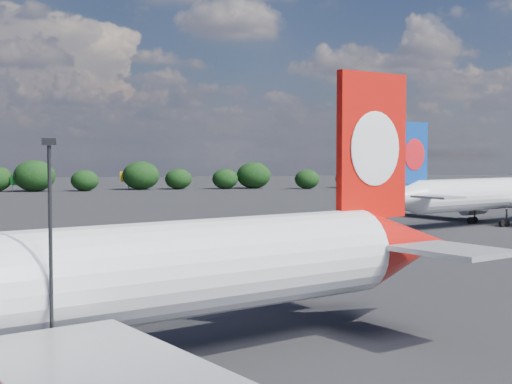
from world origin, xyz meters
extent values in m
plane|color=black|center=(0.00, 60.00, 0.00)|extent=(500.00, 500.00, 0.00)
cylinder|color=white|center=(4.11, -2.36, 4.85)|extent=(35.58, 19.52, 4.85)
cone|color=#BD1009|center=(24.44, 6.78, 4.85)|extent=(9.06, 7.60, 4.85)
cube|color=#BD1009|center=(21.79, 5.58, 11.05)|extent=(5.06, 2.63, 8.72)
ellipsoid|color=white|center=(21.91, 5.32, 10.88)|extent=(3.79, 1.85, 4.46)
ellipsoid|color=white|center=(21.67, 5.85, 10.88)|extent=(3.79, 1.85, 4.46)
cube|color=#95989D|center=(24.86, 1.12, 5.23)|extent=(6.36, 7.09, 0.29)
cube|color=#95989D|center=(20.49, 10.84, 5.23)|extent=(6.36, 7.09, 0.29)
cylinder|color=black|center=(7.07, -4.22, 1.45)|extent=(0.36, 0.36, 2.42)
cylinder|color=black|center=(8.04, -3.78, 0.53)|extent=(1.15, 0.83, 1.07)
cylinder|color=black|center=(4.68, 1.09, 1.45)|extent=(0.36, 0.36, 2.42)
cylinder|color=black|center=(4.68, 1.09, 0.53)|extent=(1.15, 0.83, 1.07)
cylinder|color=black|center=(5.66, 1.52, 0.53)|extent=(1.15, 0.83, 1.07)
cylinder|color=white|center=(63.89, 62.71, 4.70)|extent=(34.60, 18.54, 4.70)
cone|color=white|center=(44.08, 54.10, 4.70)|extent=(8.76, 7.30, 4.70)
cube|color=#0D3A93|center=(46.66, 55.22, 10.71)|extent=(4.92, 2.49, 8.45)
ellipsoid|color=red|center=(46.77, 54.96, 10.54)|extent=(3.69, 1.75, 4.32)
ellipsoid|color=red|center=(46.55, 55.48, 10.54)|extent=(3.69, 1.75, 4.32)
cube|color=#95989D|center=(47.86, 50.11, 5.07)|extent=(6.12, 6.85, 0.28)
cube|color=#95989D|center=(43.74, 59.58, 5.07)|extent=(6.12, 6.85, 0.28)
cube|color=#95989D|center=(60.74, 74.66, 3.19)|extent=(13.09, 19.66, 0.52)
cylinder|color=#95989D|center=(64.33, 71.10, 1.97)|extent=(5.32, 4.20, 2.54)
cube|color=#95989D|center=(64.33, 71.10, 2.63)|extent=(2.01, 1.08, 1.13)
cylinder|color=black|center=(63.29, 59.38, 1.41)|extent=(0.35, 0.35, 2.35)
cylinder|color=black|center=(63.29, 59.38, 0.52)|extent=(1.12, 0.80, 1.03)
cylinder|color=black|center=(62.34, 58.97, 0.52)|extent=(1.12, 0.80, 1.03)
cylinder|color=black|center=(61.04, 64.55, 1.41)|extent=(0.35, 0.35, 2.35)
cylinder|color=black|center=(61.04, 64.55, 0.52)|extent=(1.12, 0.80, 1.03)
cylinder|color=black|center=(60.09, 64.13, 0.52)|extent=(1.12, 0.80, 1.03)
cylinder|color=black|center=(3.96, -5.23, 5.44)|extent=(0.16, 0.16, 10.88)
cube|color=black|center=(3.96, -5.23, 11.03)|extent=(0.55, 0.30, 0.28)
cube|color=#14641F|center=(-18.00, 176.00, 3.20)|extent=(6.00, 0.30, 2.60)
cylinder|color=gray|center=(-20.50, 176.00, 1.00)|extent=(0.20, 0.20, 2.00)
cylinder|color=gray|center=(-15.50, 176.00, 1.00)|extent=(0.20, 0.20, 2.00)
cube|color=#F0AC15|center=(12.00, 182.00, 4.00)|extent=(5.00, 0.30, 3.00)
cylinder|color=gray|center=(12.00, 182.00, 1.25)|extent=(0.30, 0.30, 2.50)
ellipsoid|color=black|center=(-14.57, 176.90, 4.50)|extent=(11.70, 9.90, 9.00)
ellipsoid|color=black|center=(-0.58, 176.54, 3.05)|extent=(7.93, 6.71, 6.10)
ellipsoid|color=black|center=(15.74, 182.08, 4.28)|extent=(11.12, 9.41, 8.55)
ellipsoid|color=black|center=(27.03, 182.21, 3.13)|extent=(8.14, 6.89, 6.27)
ellipsoid|color=black|center=(41.28, 181.21, 3.10)|extent=(8.06, 6.82, 6.20)
ellipsoid|color=black|center=(50.55, 182.66, 4.13)|extent=(10.75, 9.09, 8.27)
ellipsoid|color=black|center=(66.05, 176.37, 2.97)|extent=(7.72, 6.53, 5.94)
ellipsoid|color=black|center=(80.35, 180.41, 2.92)|extent=(7.58, 6.42, 5.83)
ellipsoid|color=black|center=(93.90, 183.18, 4.40)|extent=(11.44, 9.68, 8.80)
ellipsoid|color=black|center=(103.25, 178.69, 2.93)|extent=(7.62, 6.44, 5.86)
camera|label=1|loc=(6.30, -34.90, 10.51)|focal=50.00mm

